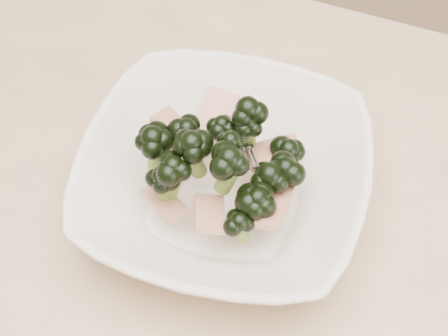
{
  "coord_description": "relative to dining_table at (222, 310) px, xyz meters",
  "views": [
    {
      "loc": [
        0.1,
        -0.24,
        1.29
      ],
      "look_at": [
        -0.03,
        0.08,
        0.8
      ],
      "focal_mm": 50.0,
      "sensor_mm": 36.0,
      "label": 1
    }
  ],
  "objects": [
    {
      "name": "dining_table",
      "position": [
        0.0,
        0.0,
        0.0
      ],
      "size": [
        1.2,
        0.8,
        0.75
      ],
      "color": "tan",
      "rests_on": "ground"
    },
    {
      "name": "broccoli_dish",
      "position": [
        -0.03,
        0.08,
        0.14
      ],
      "size": [
        0.31,
        0.31,
        0.12
      ],
      "color": "beige",
      "rests_on": "dining_table"
    }
  ]
}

